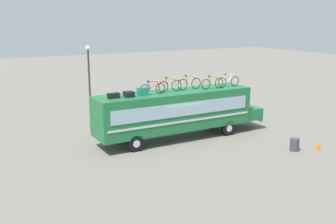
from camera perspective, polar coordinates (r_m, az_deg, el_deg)
ground_plane at (r=25.79m, az=0.91°, el=-3.84°), size 120.00×120.00×0.00m
bus at (r=25.41m, az=1.36°, el=0.21°), size 11.80×2.40×3.09m
luggage_bag_1 at (r=23.12m, az=-7.78°, el=2.32°), size 0.69×0.33×0.30m
luggage_bag_2 at (r=23.40m, az=-5.59°, el=2.54°), size 0.53×0.55×0.33m
luggage_bag_3 at (r=23.82m, az=-3.62°, el=2.94°), size 0.61×0.43×0.47m
rooftop_bicycle_1 at (r=24.05m, az=-2.24°, el=3.37°), size 1.70×0.44×0.86m
rooftop_bicycle_2 at (r=24.91m, az=0.26°, el=3.79°), size 1.67×0.44×0.93m
rooftop_bicycle_3 at (r=25.76m, az=3.05°, el=4.09°), size 1.73×0.44×0.94m
rooftop_bicycle_4 at (r=26.11m, az=6.36°, el=4.11°), size 1.72×0.44×0.89m
rooftop_bicycle_5 at (r=27.01m, az=8.62°, el=4.34°), size 1.71×0.44×0.88m
trash_bin at (r=24.57m, az=17.58°, el=-4.44°), size 0.53×0.53×0.75m
traffic_cone at (r=25.10m, az=20.64°, el=-4.54°), size 0.32×0.32×0.56m
street_lamp at (r=29.26m, az=-11.17°, el=5.04°), size 0.35×0.35×5.69m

